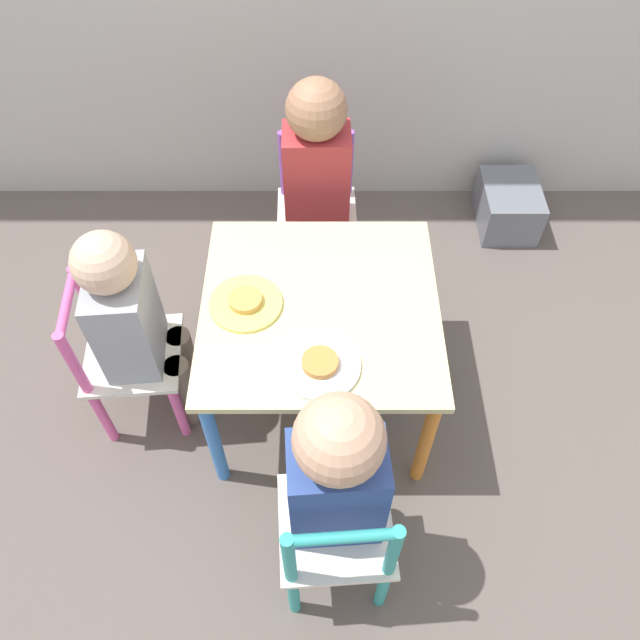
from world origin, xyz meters
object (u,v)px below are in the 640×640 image
Objects in this scene: chair_purple at (317,213)px; plate_front at (320,365)px; chair_pink at (126,358)px; chair_teal at (336,538)px; kids_table at (320,318)px; child_left at (134,319)px; storage_bin at (509,207)px; plate_left at (246,302)px; child_back at (317,174)px; child_front at (335,477)px.

chair_purple reaches higher than plate_front.
chair_pink is 1.00× the size of chair_teal.
chair_purple is (-0.01, 0.54, -0.12)m from kids_table.
storage_bin is (1.19, 0.80, -0.34)m from child_left.
plate_left is (-0.19, 0.00, 0.07)m from kids_table.
kids_table reaches higher than storage_bin.
chair_purple is at bearing 90.00° from child_back.
child_left is at bearing 162.35° from plate_front.
kids_table is 3.15× the size of plate_front.
child_left is 3.76× the size of plate_left.
child_back is at bearing -46.62° from child_left.
kids_table is at bearing -90.00° from child_front.
plate_left is at bearing -68.91° from child_front.
chair_teal is at bearing -117.32° from storage_bin.
child_front reaches higher than plate_left.
plate_left reaches higher than kids_table.
child_front reaches higher than storage_bin.
child_front is at bearing -90.00° from chair_teal.
plate_front is (-0.00, -0.19, 0.07)m from kids_table.
plate_left is at bearing 135.00° from plate_front.
chair_pink is 0.40m from plate_left.
chair_pink is 0.72× the size of child_left.
child_front is (0.57, -0.44, 0.20)m from chair_pink.
child_front is (0.51, -0.44, 0.03)m from child_left.
child_back is 3.90× the size of plate_front.
chair_purple is 1.89× the size of storage_bin.
chair_pink reaches higher than storage_bin.
chair_pink is at bearing -172.71° from plate_left.
child_back reaches higher than chair_teal.
chair_teal is at bearing -88.50° from child_back.
kids_table is at bearing 90.00° from plate_front.
chair_teal is 2.71× the size of plate_left.
chair_teal is 2.62× the size of plate_front.
kids_table is 0.49m from child_front.
child_front is 1.46m from storage_bin.
kids_table is at bearing -90.00° from child_left.
chair_teal and chair_purple have the same top height.
kids_table is at bearing -90.00° from child_back.
chair_pink is at bearing -41.26° from child_front.
kids_table is at bearing -90.00° from chair_purple.
plate_left is (0.35, 0.04, 0.19)m from chair_pink.
child_back is at bearing -91.42° from child_front.
child_left is 0.68m from child_front.
storage_bin is at bearing -122.57° from child_front.
child_back is (0.47, 0.52, 0.04)m from child_left.
chair_purple is at bearing -91.42° from chair_teal.
chair_purple is (-0.05, 1.08, 0.00)m from chair_teal.
plate_front is at bearing -87.38° from child_front.
chair_purple is 0.72× the size of child_left.
child_left is at bearing -133.05° from child_back.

